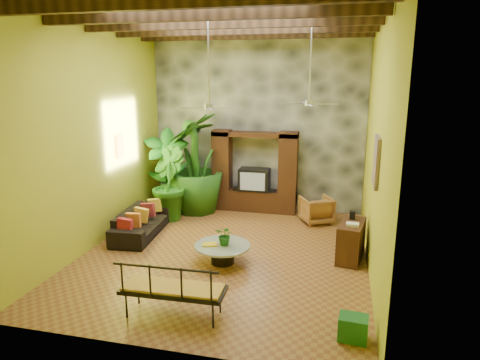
% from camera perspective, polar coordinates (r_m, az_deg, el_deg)
% --- Properties ---
extents(ground, '(7.00, 7.00, 0.00)m').
position_cam_1_polar(ground, '(9.53, -1.89, -9.68)').
color(ground, brown).
rests_on(ground, ground).
extents(ceiling, '(6.00, 7.00, 0.02)m').
position_cam_1_polar(ceiling, '(8.82, -2.17, 21.63)').
color(ceiling, silver).
rests_on(ceiling, back_wall).
extents(back_wall, '(6.00, 0.02, 5.00)m').
position_cam_1_polar(back_wall, '(12.22, 2.35, 7.72)').
color(back_wall, gold).
rests_on(back_wall, ground).
extents(left_wall, '(0.02, 7.00, 5.00)m').
position_cam_1_polar(left_wall, '(10.05, -18.84, 5.66)').
color(left_wall, gold).
rests_on(left_wall, ground).
extents(right_wall, '(0.02, 7.00, 5.00)m').
position_cam_1_polar(right_wall, '(8.56, 17.81, 4.42)').
color(right_wall, gold).
rests_on(right_wall, ground).
extents(stone_accent_wall, '(5.98, 0.10, 4.98)m').
position_cam_1_polar(stone_accent_wall, '(12.16, 2.29, 7.69)').
color(stone_accent_wall, '#383B40').
rests_on(stone_accent_wall, ground).
extents(ceiling_beams, '(5.95, 5.36, 0.22)m').
position_cam_1_polar(ceiling_beams, '(8.80, -2.16, 20.21)').
color(ceiling_beams, '#372211').
rests_on(ceiling_beams, ceiling).
extents(entertainment_center, '(2.40, 0.55, 2.30)m').
position_cam_1_polar(entertainment_center, '(12.13, 1.95, 0.31)').
color(entertainment_center, '#331A0E').
rests_on(entertainment_center, ground).
extents(ceiling_fan_front, '(1.28, 1.28, 1.86)m').
position_cam_1_polar(ceiling_fan_front, '(8.42, -4.14, 11.08)').
color(ceiling_fan_front, '#B5B5BA').
rests_on(ceiling_fan_front, ceiling).
extents(ceiling_fan_back, '(1.28, 1.28, 1.86)m').
position_cam_1_polar(ceiling_fan_back, '(9.66, 9.25, 11.29)').
color(ceiling_fan_back, '#B5B5BA').
rests_on(ceiling_fan_back, ceiling).
extents(wall_art_mask, '(0.06, 0.32, 0.55)m').
position_cam_1_polar(wall_art_mask, '(10.94, -15.75, 4.37)').
color(wall_art_mask, yellow).
rests_on(wall_art_mask, left_wall).
extents(wall_art_painting, '(0.06, 0.70, 0.90)m').
position_cam_1_polar(wall_art_painting, '(8.00, 17.71, 2.35)').
color(wall_art_painting, '#295898').
rests_on(wall_art_painting, right_wall).
extents(sofa, '(1.02, 2.20, 0.62)m').
position_cam_1_polar(sofa, '(10.74, -13.02, -5.50)').
color(sofa, black).
rests_on(sofa, ground).
extents(wicker_armchair, '(1.01, 1.02, 0.70)m').
position_cam_1_polar(wicker_armchair, '(11.45, 10.17, -3.94)').
color(wicker_armchair, brown).
rests_on(wicker_armchair, ground).
extents(tall_plant_a, '(1.45, 1.20, 2.37)m').
position_cam_1_polar(tall_plant_a, '(12.14, -9.70, 1.20)').
color(tall_plant_a, '#1C6C20').
rests_on(tall_plant_a, ground).
extents(tall_plant_b, '(1.35, 1.38, 1.96)m').
position_cam_1_polar(tall_plant_b, '(11.59, -9.67, -0.45)').
color(tall_plant_b, '#23681B').
rests_on(tall_plant_b, ground).
extents(tall_plant_c, '(1.79, 1.79, 2.82)m').
position_cam_1_polar(tall_plant_c, '(12.02, -5.91, 2.30)').
color(tall_plant_c, '#235A17').
rests_on(tall_plant_c, ground).
extents(coffee_table, '(1.16, 1.16, 0.40)m').
position_cam_1_polar(coffee_table, '(8.97, -2.36, -9.46)').
color(coffee_table, black).
rests_on(coffee_table, ground).
extents(centerpiece_plant, '(0.45, 0.41, 0.42)m').
position_cam_1_polar(centerpiece_plant, '(8.83, -1.99, -7.37)').
color(centerpiece_plant, '#1D5A17').
rests_on(centerpiece_plant, coffee_table).
extents(yellow_tray, '(0.35, 0.29, 0.03)m').
position_cam_1_polar(yellow_tray, '(8.90, -4.06, -8.56)').
color(yellow_tray, yellow).
rests_on(yellow_tray, coffee_table).
extents(iron_bench, '(1.70, 0.65, 0.57)m').
position_cam_1_polar(iron_bench, '(7.06, -9.15, -13.98)').
color(iron_bench, black).
rests_on(iron_bench, ground).
extents(side_console, '(0.62, 1.08, 0.81)m').
position_cam_1_polar(side_console, '(9.37, 14.58, -7.87)').
color(side_console, '#341710').
rests_on(side_console, ground).
extents(green_bin, '(0.45, 0.35, 0.37)m').
position_cam_1_polar(green_bin, '(6.86, 14.85, -18.53)').
color(green_bin, '#1E723B').
rests_on(green_bin, ground).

